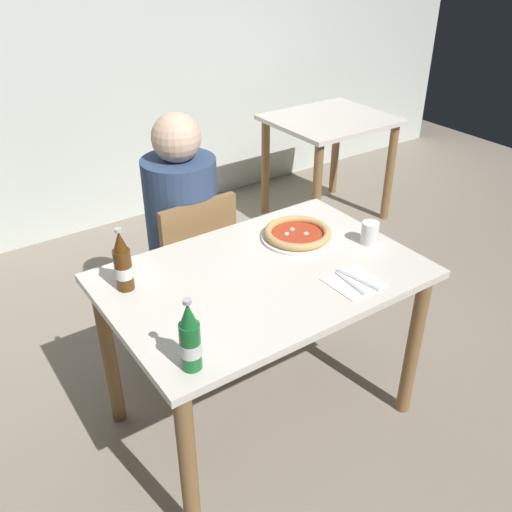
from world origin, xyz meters
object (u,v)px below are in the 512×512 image
pizza_margherita_near (297,234)px  beer_bottle_left (123,264)px  napkin_with_cutlery (354,282)px  beer_bottle_center (190,340)px  paper_cup (370,233)px  chair_behind_table (190,264)px  diner_seated (184,241)px  dining_table_main (263,297)px  dining_table_background (329,140)px

pizza_margherita_near → beer_bottle_left: 0.76m
napkin_with_cutlery → beer_bottle_center: bearing=-175.2°
beer_bottle_left → paper_cup: (0.97, -0.26, -0.06)m
napkin_with_cutlery → paper_cup: 0.32m
chair_behind_table → diner_seated: diner_seated is taller
chair_behind_table → beer_bottle_center: beer_bottle_center is taller
diner_seated → napkin_with_cutlery: bearing=-75.3°
napkin_with_cutlery → diner_seated: bearing=104.7°
beer_bottle_left → napkin_with_cutlery: beer_bottle_left is taller
chair_behind_table → diner_seated: (-0.00, 0.05, 0.10)m
dining_table_main → beer_bottle_center: 0.61m
beer_bottle_left → beer_bottle_center: same height
dining_table_main → dining_table_background: 2.04m
diner_seated → beer_bottle_left: bearing=-135.9°
pizza_margherita_near → napkin_with_cutlery: pizza_margherita_near is taller
napkin_with_cutlery → chair_behind_table: bearing=105.5°
chair_behind_table → diner_seated: bearing=-89.5°
pizza_margherita_near → dining_table_background: bearing=44.2°
beer_bottle_left → diner_seated: bearing=44.1°
dining_table_main → chair_behind_table: (0.00, 0.61, -0.15)m
pizza_margherita_near → beer_bottle_left: size_ratio=1.25×
beer_bottle_left → paper_cup: bearing=-15.1°
pizza_margherita_near → beer_bottle_left: bearing=175.2°
pizza_margherita_near → diner_seated: bearing=117.9°
paper_cup → dining_table_main: bearing=173.0°
dining_table_main → beer_bottle_left: (-0.47, 0.20, 0.22)m
diner_seated → dining_table_main: bearing=-89.9°
pizza_margherita_near → paper_cup: (0.22, -0.20, 0.03)m
dining_table_main → beer_bottle_center: beer_bottle_center is taller
dining_table_main → beer_bottle_center: size_ratio=4.86×
dining_table_background → paper_cup: 1.76m
chair_behind_table → diner_seated: size_ratio=0.70×
diner_seated → dining_table_background: (1.53, 0.70, 0.01)m
dining_table_main → diner_seated: diner_seated is taller
chair_behind_table → beer_bottle_center: (-0.48, -0.92, 0.37)m
paper_cup → dining_table_background: bearing=54.0°
beer_bottle_left → pizza_margherita_near: bearing=-4.8°
chair_behind_table → beer_bottle_center: size_ratio=3.44×
chair_behind_table → beer_bottle_left: (-0.47, -0.41, 0.37)m
diner_seated → dining_table_background: bearing=24.5°
dining_table_main → napkin_with_cutlery: 0.36m
dining_table_main → beer_bottle_left: size_ratio=4.86×
chair_behind_table → beer_bottle_center: 1.10m
beer_bottle_center → dining_table_background: bearing=39.6°
beer_bottle_center → pizza_margherita_near: bearing=30.5°
chair_behind_table → paper_cup: size_ratio=8.95×
diner_seated → paper_cup: (0.50, -0.72, 0.21)m
diner_seated → beer_bottle_left: diner_seated is taller
pizza_margherita_near → beer_bottle_center: (-0.76, -0.45, 0.08)m
beer_bottle_center → napkin_with_cutlery: beer_bottle_center is taller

